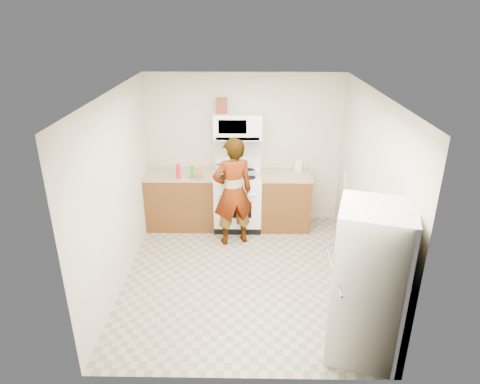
{
  "coord_description": "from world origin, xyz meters",
  "views": [
    {
      "loc": [
        0.05,
        -4.99,
        3.4
      ],
      "look_at": [
        -0.05,
        0.55,
        1.02
      ],
      "focal_mm": 32.0,
      "sensor_mm": 36.0,
      "label": 1
    }
  ],
  "objects_px": {
    "gas_range": "(238,199)",
    "microwave": "(238,126)",
    "kettle": "(299,166)",
    "saucepan": "(230,167)",
    "person": "(233,192)",
    "fridge": "(368,284)"
  },
  "relations": [
    {
      "from": "fridge",
      "to": "saucepan",
      "type": "relative_size",
      "value": 8.33
    },
    {
      "from": "saucepan",
      "to": "kettle",
      "type": "bearing_deg",
      "value": 1.94
    },
    {
      "from": "kettle",
      "to": "saucepan",
      "type": "distance_m",
      "value": 1.13
    },
    {
      "from": "microwave",
      "to": "fridge",
      "type": "distance_m",
      "value": 3.4
    },
    {
      "from": "gas_range",
      "to": "microwave",
      "type": "bearing_deg",
      "value": 90.0
    },
    {
      "from": "gas_range",
      "to": "fridge",
      "type": "distance_m",
      "value": 3.19
    },
    {
      "from": "gas_range",
      "to": "saucepan",
      "type": "xyz_separation_m",
      "value": [
        -0.13,
        0.13,
        0.52
      ]
    },
    {
      "from": "microwave",
      "to": "person",
      "type": "bearing_deg",
      "value": -95.14
    },
    {
      "from": "saucepan",
      "to": "fridge",
      "type": "bearing_deg",
      "value": -63.13
    },
    {
      "from": "fridge",
      "to": "microwave",
      "type": "bearing_deg",
      "value": 130.78
    },
    {
      "from": "microwave",
      "to": "person",
      "type": "relative_size",
      "value": 0.45
    },
    {
      "from": "microwave",
      "to": "person",
      "type": "distance_m",
      "value": 1.09
    },
    {
      "from": "gas_range",
      "to": "person",
      "type": "bearing_deg",
      "value": -96.32
    },
    {
      "from": "microwave",
      "to": "kettle",
      "type": "height_order",
      "value": "microwave"
    },
    {
      "from": "gas_range",
      "to": "microwave",
      "type": "height_order",
      "value": "microwave"
    },
    {
      "from": "microwave",
      "to": "saucepan",
      "type": "height_order",
      "value": "microwave"
    },
    {
      "from": "gas_range",
      "to": "saucepan",
      "type": "distance_m",
      "value": 0.56
    },
    {
      "from": "person",
      "to": "kettle",
      "type": "relative_size",
      "value": 9.46
    },
    {
      "from": "person",
      "to": "fridge",
      "type": "distance_m",
      "value": 2.72
    },
    {
      "from": "kettle",
      "to": "saucepan",
      "type": "xyz_separation_m",
      "value": [
        -1.13,
        -0.04,
        -0.02
      ]
    },
    {
      "from": "person",
      "to": "saucepan",
      "type": "distance_m",
      "value": 0.7
    },
    {
      "from": "gas_range",
      "to": "person",
      "type": "relative_size",
      "value": 0.66
    }
  ]
}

